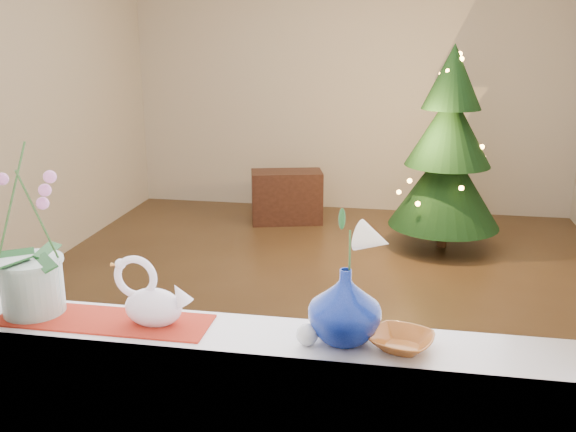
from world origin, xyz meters
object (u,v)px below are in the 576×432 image
at_px(amber_dish, 402,343).
at_px(side_table, 287,197).
at_px(blue_vase, 345,300).
at_px(orchid_pot, 25,222).
at_px(swan, 153,293).
at_px(paperweight, 307,335).
at_px(xmas_tree, 448,149).

bearing_deg(amber_dish, side_table, 104.73).
bearing_deg(blue_vase, orchid_pot, 179.28).
distance_m(amber_dish, side_table, 4.46).
distance_m(swan, paperweight, 0.51).
bearing_deg(blue_vase, swan, 179.89).
relative_size(orchid_pot, side_table, 0.92).
xyz_separation_m(swan, amber_dish, (0.78, -0.02, -0.09)).
bearing_deg(orchid_pot, blue_vase, -0.72).
relative_size(xmas_tree, side_table, 2.54).
bearing_deg(xmas_tree, blue_vase, -98.05).
xyz_separation_m(orchid_pot, paperweight, (0.92, -0.06, -0.28)).
distance_m(orchid_pot, xmas_tree, 4.05).
xyz_separation_m(blue_vase, paperweight, (-0.11, -0.05, -0.10)).
relative_size(swan, amber_dish, 1.64).
relative_size(blue_vase, xmas_tree, 0.15).
height_order(orchid_pot, paperweight, orchid_pot).
bearing_deg(side_table, xmas_tree, -33.46).
bearing_deg(swan, xmas_tree, 48.63).
bearing_deg(swan, side_table, 70.14).
bearing_deg(swan, blue_vase, -24.56).
height_order(swan, amber_dish, swan).
bearing_deg(orchid_pot, amber_dish, -1.65).
bearing_deg(swan, amber_dish, -26.14).
xyz_separation_m(paperweight, amber_dish, (0.28, 0.03, -0.01)).
bearing_deg(blue_vase, amber_dish, -7.18).
bearing_deg(side_table, orchid_pot, -105.57).
bearing_deg(amber_dish, xmas_tree, 84.60).
bearing_deg(paperweight, amber_dish, 5.27).
distance_m(orchid_pot, paperweight, 0.97).
xyz_separation_m(orchid_pot, blue_vase, (1.03, -0.01, -0.18)).
bearing_deg(blue_vase, paperweight, -155.84).
height_order(orchid_pot, blue_vase, orchid_pot).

